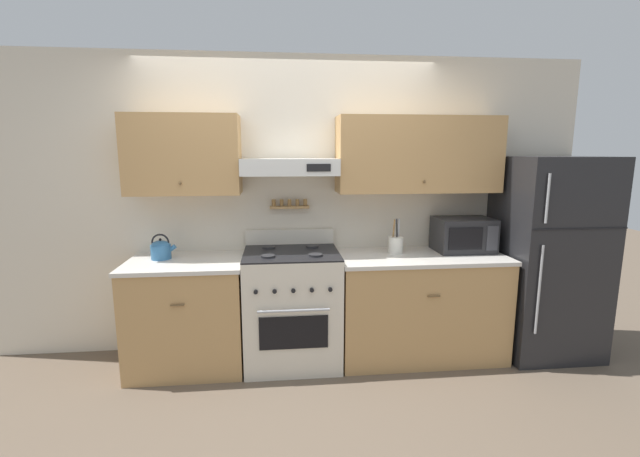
{
  "coord_description": "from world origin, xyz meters",
  "views": [
    {
      "loc": [
        -0.12,
        -3.05,
        1.74
      ],
      "look_at": [
        0.23,
        0.28,
        1.14
      ],
      "focal_mm": 24.0,
      "sensor_mm": 36.0,
      "label": 1
    }
  ],
  "objects_px": {
    "microwave": "(463,235)",
    "tea_kettle": "(161,249)",
    "utensil_crock": "(396,244)",
    "stove_range": "(292,306)",
    "refrigerator": "(548,257)"
  },
  "relations": [
    {
      "from": "stove_range",
      "to": "microwave",
      "type": "xyz_separation_m",
      "value": [
        1.5,
        0.1,
        0.56
      ]
    },
    {
      "from": "stove_range",
      "to": "tea_kettle",
      "type": "xyz_separation_m",
      "value": [
        -1.05,
        0.08,
        0.5
      ]
    },
    {
      "from": "refrigerator",
      "to": "tea_kettle",
      "type": "relative_size",
      "value": 8.28
    },
    {
      "from": "refrigerator",
      "to": "microwave",
      "type": "distance_m",
      "value": 0.75
    },
    {
      "from": "stove_range",
      "to": "tea_kettle",
      "type": "relative_size",
      "value": 5.21
    },
    {
      "from": "microwave",
      "to": "tea_kettle",
      "type": "bearing_deg",
      "value": -179.6
    },
    {
      "from": "stove_range",
      "to": "microwave",
      "type": "distance_m",
      "value": 1.6
    },
    {
      "from": "utensil_crock",
      "to": "stove_range",
      "type": "bearing_deg",
      "value": -174.82
    },
    {
      "from": "refrigerator",
      "to": "utensil_crock",
      "type": "bearing_deg",
      "value": 175.37
    },
    {
      "from": "tea_kettle",
      "to": "refrigerator",
      "type": "bearing_deg",
      "value": -1.88
    },
    {
      "from": "stove_range",
      "to": "utensil_crock",
      "type": "height_order",
      "value": "utensil_crock"
    },
    {
      "from": "microwave",
      "to": "stove_range",
      "type": "bearing_deg",
      "value": -176.23
    },
    {
      "from": "microwave",
      "to": "utensil_crock",
      "type": "xyz_separation_m",
      "value": [
        -0.6,
        -0.02,
        -0.07
      ]
    },
    {
      "from": "stove_range",
      "to": "refrigerator",
      "type": "bearing_deg",
      "value": -0.67
    },
    {
      "from": "refrigerator",
      "to": "tea_kettle",
      "type": "bearing_deg",
      "value": 178.12
    }
  ]
}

